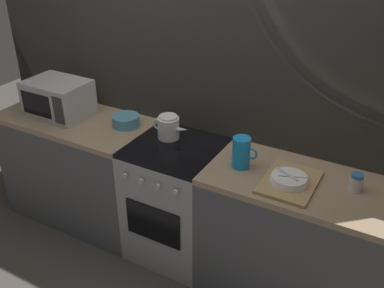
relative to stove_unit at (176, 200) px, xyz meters
The scene contains 11 objects.
ground_plane 0.45m from the stove_unit, 90.00° to the left, with size 8.00×8.00×0.00m, color #47423D.
back_wall 0.82m from the stove_unit, 90.00° to the left, with size 3.60×0.05×2.40m.
counter_left 0.90m from the stove_unit, behind, with size 1.20×0.60×0.90m.
stove_unit is the anchor object (origin of this frame).
counter_right 0.90m from the stove_unit, ahead, with size 1.20×0.60×0.90m.
microwave 1.19m from the stove_unit, behind, with size 0.46×0.35×0.27m.
kettle 0.55m from the stove_unit, 140.54° to the left, with size 0.28×0.15×0.17m.
mixing_bowl 0.69m from the stove_unit, 169.32° to the left, with size 0.20×0.20×0.08m, color teal.
pitcher 0.74m from the stove_unit, ahead, with size 0.16×0.11×0.20m.
dish_pile 0.94m from the stove_unit, ahead, with size 0.30×0.40×0.07m.
spice_jar 1.26m from the stove_unit, ahead, with size 0.08×0.08×0.10m.
Camera 1 is at (1.36, -2.19, 2.34)m, focal length 41.03 mm.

